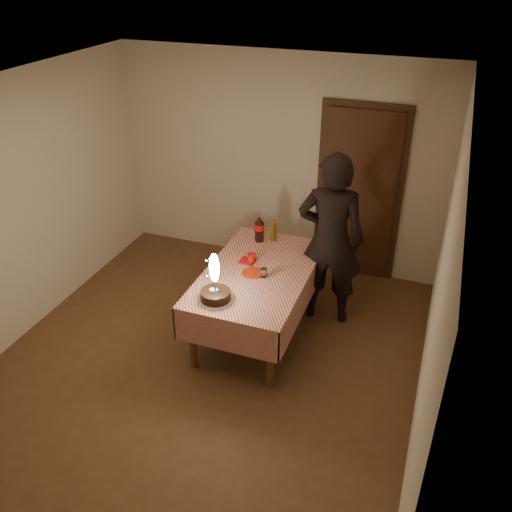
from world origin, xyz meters
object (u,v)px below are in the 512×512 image
birthday_cake (215,289)px  red_plate (253,273)px  dining_table (258,280)px  clear_cup (264,273)px  amber_bottle_left (273,231)px  photographer (330,240)px  red_cup (251,258)px  cola_bottle (259,228)px

birthday_cake → red_plate: size_ratio=2.20×
dining_table → clear_cup: size_ratio=19.11×
red_plate → amber_bottle_left: bearing=92.0°
amber_bottle_left → photographer: photographer is taller
red_cup → photographer: (0.73, 0.38, 0.15)m
birthday_cake → amber_bottle_left: (0.13, 1.27, 0.00)m
birthday_cake → cola_bottle: size_ratio=1.53×
red_cup → amber_bottle_left: 0.53m
dining_table → birthday_cake: bearing=-108.2°
photographer → cola_bottle: bearing=173.8°
birthday_cake → clear_cup: bearing=61.2°
clear_cup → birthday_cake: bearing=-118.8°
cola_bottle → birthday_cake: bearing=-89.6°
dining_table → photographer: 0.86m
clear_cup → red_plate: bearing=170.4°
dining_table → birthday_cake: birthday_cake is taller
red_cup → photographer: 0.83m
red_plate → cola_bottle: 0.70m
red_plate → clear_cup: (0.13, -0.02, 0.04)m
birthday_cake → photographer: bearing=54.4°
red_cup → cola_bottle: size_ratio=0.31×
red_plate → amber_bottle_left: (-0.03, 0.72, 0.11)m
red_plate → red_cup: size_ratio=2.20×
clear_cup → photographer: bearing=49.2°
red_cup → amber_bottle_left: amber_bottle_left is taller
red_cup → photographer: photographer is taller
clear_cup → photographer: photographer is taller
cola_bottle → red_plate: bearing=-75.8°
amber_bottle_left → birthday_cake: bearing=-96.1°
red_plate → photographer: size_ratio=0.12×
red_plate → cola_bottle: (-0.17, 0.66, 0.15)m
birthday_cake → amber_bottle_left: size_ratio=1.90×
birthday_cake → red_cup: bearing=84.3°
red_plate → amber_bottle_left: size_ratio=0.86×
dining_table → red_plate: bearing=-125.4°
amber_bottle_left → red_plate: bearing=-88.0°
cola_bottle → photographer: photographer is taller
red_plate → red_cup: red_cup is taller
dining_table → amber_bottle_left: size_ratio=6.75×
amber_bottle_left → red_cup: bearing=-96.5°
cola_bottle → photographer: size_ratio=0.17×
dining_table → photographer: photographer is taller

